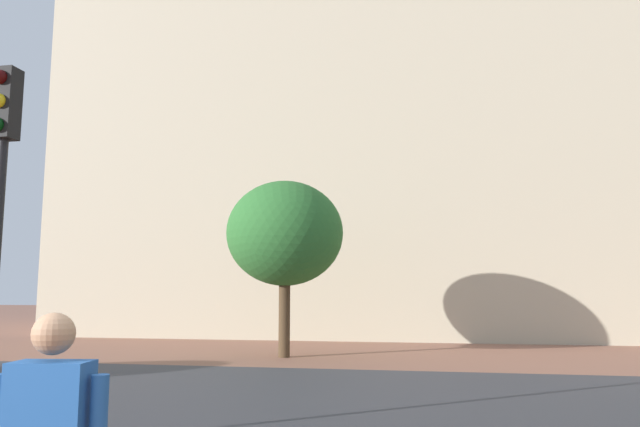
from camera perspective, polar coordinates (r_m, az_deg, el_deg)
ground_plane at (r=12.24m, az=0.13°, el=-16.06°), size 120.00×120.00×0.00m
street_asphalt_strip at (r=11.26m, az=-0.84°, el=-16.81°), size 120.00×6.94×0.00m
landmark_building at (r=30.27m, az=5.61°, el=10.10°), size 27.47×13.82×37.84m
traffic_light_pole at (r=8.25m, az=-28.22°, el=3.04°), size 0.28×0.34×4.59m
tree_curb_far at (r=17.20m, az=-3.36°, el=-1.94°), size 3.35×3.35×5.00m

